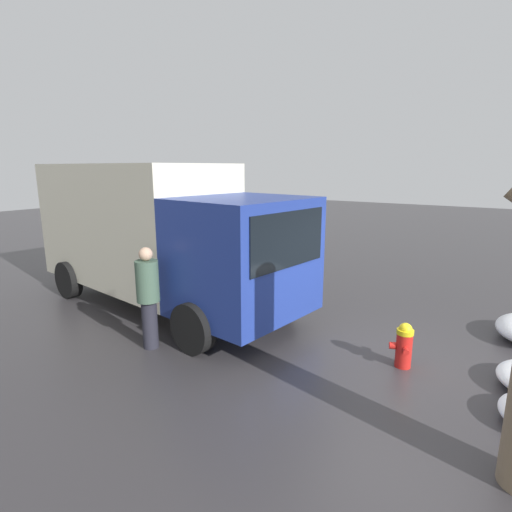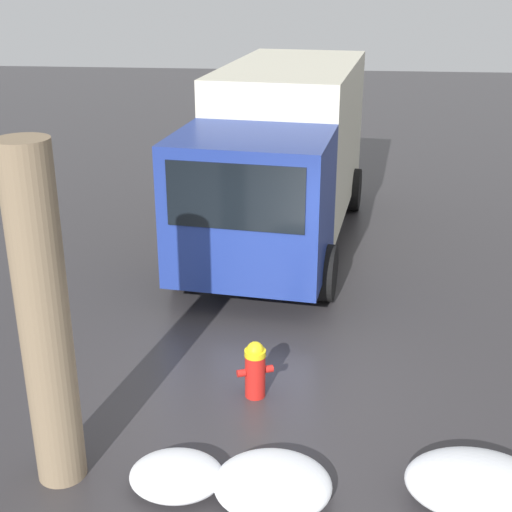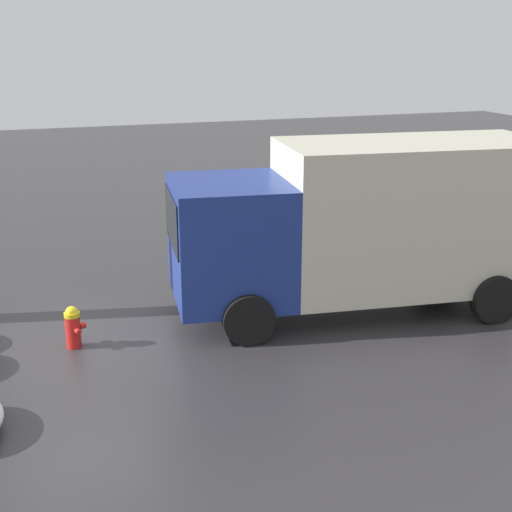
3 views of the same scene
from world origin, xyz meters
TOP-DOWN VIEW (x-y plane):
  - ground_plane at (0.00, 0.00)m, footprint 60.00×60.00m
  - fire_hydrant at (0.00, 0.00)m, footprint 0.36×0.45m
  - tree_trunk at (-1.64, 1.84)m, footprint 0.75×0.49m
  - delivery_truck at (5.48, 0.03)m, footprint 7.19×3.26m
  - pedestrian at (3.90, 1.76)m, footprint 0.39×0.39m
  - snow_pile_by_hydrant at (-1.64, -2.33)m, footprint 1.03×1.38m
  - snow_pile_curbside at (-1.74, 0.62)m, footprint 0.81×0.95m
  - snow_pile_by_tree at (-1.79, -0.35)m, footprint 1.06×1.17m

SIDE VIEW (x-z plane):
  - ground_plane at x=0.00m, z-range 0.00..0.00m
  - snow_pile_curbside at x=-1.74m, z-range 0.00..0.30m
  - snow_pile_by_tree at x=-1.79m, z-range 0.00..0.32m
  - snow_pile_by_hydrant at x=-1.64m, z-range 0.00..0.41m
  - fire_hydrant at x=0.00m, z-range 0.01..0.75m
  - pedestrian at x=3.90m, z-range 0.08..1.89m
  - delivery_truck at x=5.48m, z-range 0.12..3.32m
  - tree_trunk at x=-1.64m, z-range 0.01..3.54m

